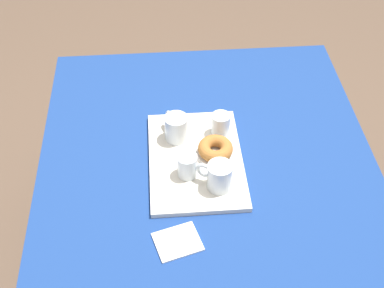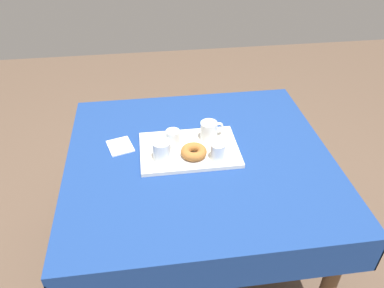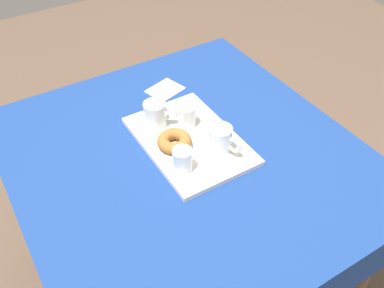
{
  "view_description": "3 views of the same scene",
  "coord_description": "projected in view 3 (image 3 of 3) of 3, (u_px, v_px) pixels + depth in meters",
  "views": [
    {
      "loc": [
        1.2,
        -0.14,
        1.98
      ],
      "look_at": [
        0.01,
        -0.05,
        0.81
      ],
      "focal_mm": 49.1,
      "sensor_mm": 36.0,
      "label": 1
    },
    {
      "loc": [
        0.21,
        1.28,
        1.78
      ],
      "look_at": [
        0.03,
        -0.0,
        0.82
      ],
      "focal_mm": 35.08,
      "sensor_mm": 36.0,
      "label": 2
    },
    {
      "loc": [
        -0.88,
        0.51,
        1.73
      ],
      "look_at": [
        0.01,
        -0.03,
        0.78
      ],
      "focal_mm": 40.25,
      "sensor_mm": 36.0,
      "label": 3
    }
  ],
  "objects": [
    {
      "name": "dining_table",
      "position": [
        186.0,
        174.0,
        1.47
      ],
      "size": [
        1.16,
        1.08,
        0.76
      ],
      "color": "navy",
      "rests_on": "ground"
    },
    {
      "name": "serving_tray",
      "position": [
        189.0,
        141.0,
        1.44
      ],
      "size": [
        0.43,
        0.3,
        0.02
      ],
      "primitive_type": "cube",
      "color": "silver",
      "rests_on": "dining_table"
    },
    {
      "name": "ground_plane",
      "position": [
        187.0,
        277.0,
        1.92
      ],
      "size": [
        6.0,
        6.0,
        0.0
      ],
      "primitive_type": "plane",
      "color": "brown"
    },
    {
      "name": "donut_plate_left",
      "position": [
        174.0,
        146.0,
        1.4
      ],
      "size": [
        0.12,
        0.12,
        0.01
      ],
      "primitive_type": "cylinder",
      "color": "silver",
      "rests_on": "serving_tray"
    },
    {
      "name": "tea_mug_left",
      "position": [
        221.0,
        140.0,
        1.37
      ],
      "size": [
        0.11,
        0.08,
        0.09
      ],
      "color": "white",
      "rests_on": "serving_tray"
    },
    {
      "name": "water_glass_near",
      "position": [
        187.0,
        117.0,
        1.47
      ],
      "size": [
        0.06,
        0.06,
        0.08
      ],
      "color": "white",
      "rests_on": "serving_tray"
    },
    {
      "name": "water_glass_far",
      "position": [
        182.0,
        161.0,
        1.31
      ],
      "size": [
        0.06,
        0.06,
        0.08
      ],
      "color": "white",
      "rests_on": "serving_tray"
    },
    {
      "name": "sugar_donut_left",
      "position": [
        174.0,
        141.0,
        1.39
      ],
      "size": [
        0.11,
        0.11,
        0.04
      ],
      "primitive_type": "torus",
      "color": "#A3662D",
      "rests_on": "donut_plate_left"
    },
    {
      "name": "tea_mug_right",
      "position": [
        156.0,
        115.0,
        1.46
      ],
      "size": [
        0.08,
        0.11,
        0.09
      ],
      "color": "white",
      "rests_on": "serving_tray"
    },
    {
      "name": "paper_napkin",
      "position": [
        165.0,
        90.0,
        1.67
      ],
      "size": [
        0.13,
        0.15,
        0.01
      ],
      "primitive_type": "cube",
      "rotation": [
        0.0,
        0.0,
        0.28
      ],
      "color": "white",
      "rests_on": "dining_table"
    }
  ]
}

